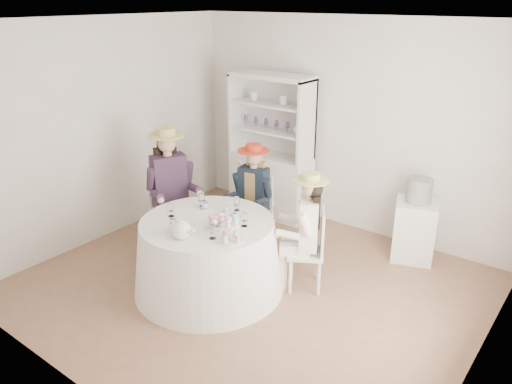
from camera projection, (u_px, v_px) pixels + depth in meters
The scene contains 23 objects.
ground at pixel (250, 285), 5.36m from camera, with size 4.50×4.50×0.00m, color brown.
ceiling at pixel (249, 21), 4.37m from camera, with size 4.50×4.50×0.00m, color white.
wall_back at pixel (346, 127), 6.35m from camera, with size 4.50×4.50×0.00m, color silver.
wall_front at pixel (69, 241), 3.39m from camera, with size 4.50×4.50×0.00m, color silver.
wall_left at pixel (106, 131), 6.14m from camera, with size 4.50×4.50×0.00m, color silver.
wall_right at pixel (495, 227), 3.60m from camera, with size 4.50×4.50×0.00m, color silver.
tea_table at pixel (208, 256), 5.17m from camera, with size 1.57×1.57×0.79m.
hutch at pixel (272, 166), 6.93m from camera, with size 1.33×0.88×1.96m.
side_table at pixel (414, 230), 5.81m from camera, with size 0.46×0.46×0.71m, color silver.
hatbox at pixel (419, 191), 5.63m from camera, with size 0.29×0.29×0.29m, color black.
guest_left at pixel (170, 184), 5.81m from camera, with size 0.64×0.58×1.52m.
guest_mid at pixel (253, 192), 5.88m from camera, with size 0.49×0.52×1.32m.
guest_right at pixel (306, 225), 5.08m from camera, with size 0.55×0.51×1.29m.
spare_chair at pixel (251, 196), 6.43m from camera, with size 0.54×0.54×0.93m.
teacup_a at pixel (205, 206), 5.30m from camera, with size 0.08×0.08×0.06m, color white.
teacup_b at pixel (225, 210), 5.22m from camera, with size 0.07×0.07×0.06m, color white.
teacup_c at pixel (233, 217), 5.05m from camera, with size 0.08×0.08×0.07m, color white.
flower_bowl at pixel (217, 227), 4.85m from camera, with size 0.20×0.20×0.05m, color white.
flower_arrangement at pixel (220, 220), 4.87m from camera, with size 0.16×0.17×0.06m.
table_teapot at pixel (182, 230), 4.65m from camera, with size 0.26×0.19×0.20m.
sandwich_plate at pixel (179, 229), 4.83m from camera, with size 0.26×0.26×0.06m.
cupcake_stand at pixel (231, 233), 4.59m from camera, with size 0.24×0.24×0.22m.
stemware_set at pixel (207, 214), 5.00m from camera, with size 0.83×0.86×0.15m.
Camera 1 is at (2.85, -3.64, 2.91)m, focal length 35.00 mm.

